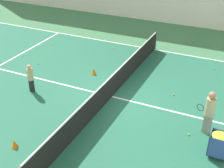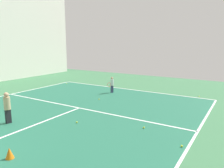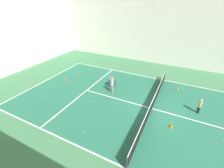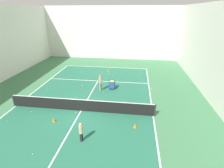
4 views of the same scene
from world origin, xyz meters
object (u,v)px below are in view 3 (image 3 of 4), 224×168
Objects in this scene: child_midcourt at (200,105)px; ball_cart at (112,81)px; coach_at_net at (112,84)px; training_cone_0 at (171,126)px; training_cone_1 at (65,79)px; tennis_net at (153,103)px.

ball_cart is at bearing 1.21° from child_midcourt.
child_midcourt is 8.28m from ball_cart.
child_midcourt is (0.30, -7.67, -0.23)m from coach_at_net.
training_cone_0 is (-2.68, 1.72, -0.60)m from child_midcourt.
training_cone_0 is 12.10m from training_cone_1.
child_midcourt reaches higher than training_cone_0.
ball_cart is 7.41m from training_cone_0.
ball_cart is 2.63× the size of training_cone_1.
training_cone_1 is (0.72, 10.14, -0.38)m from tennis_net.
coach_at_net is at bearing 9.11° from child_midcourt.
training_cone_0 is at bearing 64.23° from child_midcourt.
training_cone_1 is at bearing 85.94° from tennis_net.
tennis_net is at bearing 24.80° from child_midcourt.
ball_cart is 2.72× the size of training_cone_0.
tennis_net reaches higher than ball_cart.
coach_at_net reaches higher than tennis_net.
training_cone_0 is at bearing -131.83° from tennis_net.
tennis_net is at bearing 48.17° from training_cone_0.
child_midcourt is 3.90× the size of training_cone_1.
training_cone_1 is at bearing 8.55° from child_midcourt.
child_midcourt is (1.12, -3.46, 0.22)m from tennis_net.
coach_at_net is (0.82, 4.21, 0.45)m from tennis_net.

